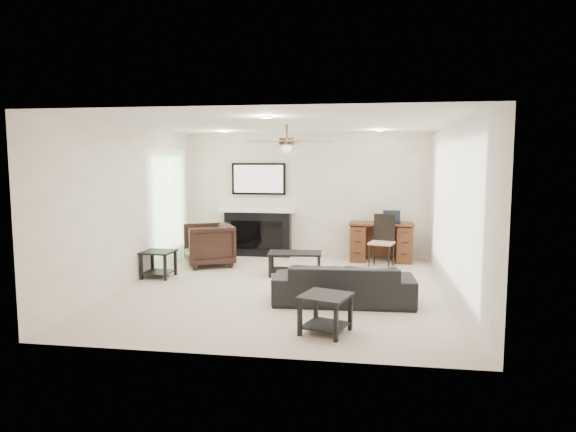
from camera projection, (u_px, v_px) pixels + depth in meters
name	position (u px, v px, depth m)	size (l,w,h in m)	color
room_shell	(299.00, 179.00, 7.75)	(5.50, 5.54, 2.52)	beige
sofa	(344.00, 283.00, 7.07)	(1.92, 0.75, 0.56)	black
armchair	(209.00, 245.00, 9.56)	(0.84, 0.86, 0.79)	black
coffee_table	(295.00, 264.00, 8.78)	(0.90, 0.50, 0.40)	black
end_table_near	(325.00, 314.00, 5.87)	(0.52, 0.52, 0.45)	black
end_table_left	(159.00, 264.00, 8.63)	(0.50, 0.50, 0.45)	black
fireplace_unit	(258.00, 210.00, 10.47)	(1.52, 0.34, 1.91)	black
desk	(381.00, 242.00, 9.96)	(1.22, 0.56, 0.76)	#3A160E
desk_chair	(382.00, 241.00, 9.41)	(0.42, 0.44, 0.97)	black
laptop	(392.00, 217.00, 9.86)	(0.33, 0.24, 0.23)	black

